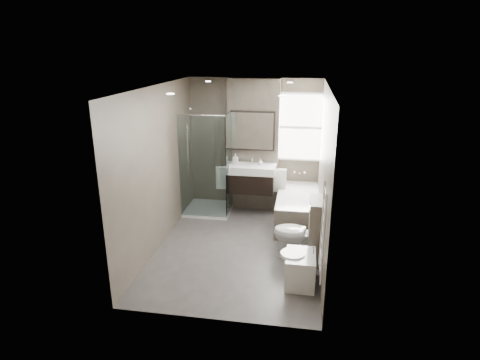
% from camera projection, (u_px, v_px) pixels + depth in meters
% --- Properties ---
extents(room, '(2.70, 3.90, 2.70)m').
position_uv_depth(room, '(239.00, 172.00, 6.24)').
color(room, '#4C4846').
rests_on(room, ground).
extents(vanity_pier, '(1.00, 0.25, 2.60)m').
position_uv_depth(vanity_pier, '(253.00, 146.00, 7.91)').
color(vanity_pier, '#564E44').
rests_on(vanity_pier, ground).
extents(vanity, '(0.95, 0.47, 0.66)m').
position_uv_depth(vanity, '(251.00, 178.00, 7.75)').
color(vanity, black).
rests_on(vanity, vanity_pier).
extents(mirror_cabinet, '(0.86, 0.08, 0.76)m').
position_uv_depth(mirror_cabinet, '(253.00, 131.00, 7.65)').
color(mirror_cabinet, black).
rests_on(mirror_cabinet, vanity_pier).
extents(towel_left, '(0.24, 0.06, 0.44)m').
position_uv_depth(towel_left, '(222.00, 178.00, 7.83)').
color(towel_left, white).
rests_on(towel_left, vanity_pier).
extents(towel_right, '(0.24, 0.06, 0.44)m').
position_uv_depth(towel_right, '(280.00, 181.00, 7.66)').
color(towel_right, white).
rests_on(towel_right, vanity_pier).
extents(shower_enclosure, '(0.90, 0.90, 2.00)m').
position_uv_depth(shower_enclosure, '(212.00, 189.00, 7.88)').
color(shower_enclosure, white).
rests_on(shower_enclosure, ground).
extents(bathtub, '(0.75, 1.60, 0.57)m').
position_uv_depth(bathtub, '(298.00, 208.00, 7.44)').
color(bathtub, '#564E44').
rests_on(bathtub, ground).
extents(window, '(0.98, 0.06, 1.33)m').
position_uv_depth(window, '(300.00, 127.00, 7.74)').
color(window, white).
rests_on(window, room).
extents(toilet, '(0.84, 0.55, 0.80)m').
position_uv_depth(toilet, '(298.00, 234.00, 6.19)').
color(toilet, white).
rests_on(toilet, ground).
extents(cistern_box, '(0.19, 0.55, 1.00)m').
position_uv_depth(cistern_box, '(315.00, 231.00, 6.07)').
color(cistern_box, '#564E44').
rests_on(cistern_box, ground).
extents(bidet, '(0.48, 0.56, 0.57)m').
position_uv_depth(bidet, '(300.00, 268.00, 5.54)').
color(bidet, white).
rests_on(bidet, ground).
extents(towel_radiator, '(0.03, 0.49, 1.10)m').
position_uv_depth(towel_radiator, '(323.00, 232.00, 4.61)').
color(towel_radiator, silver).
rests_on(towel_radiator, room).
extents(soap_bottle_a, '(0.09, 0.10, 0.21)m').
position_uv_depth(soap_bottle_a, '(235.00, 159.00, 7.68)').
color(soap_bottle_a, white).
rests_on(soap_bottle_a, vanity).
extents(soap_bottle_b, '(0.09, 0.09, 0.12)m').
position_uv_depth(soap_bottle_b, '(260.00, 162.00, 7.67)').
color(soap_bottle_b, white).
rests_on(soap_bottle_b, vanity).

